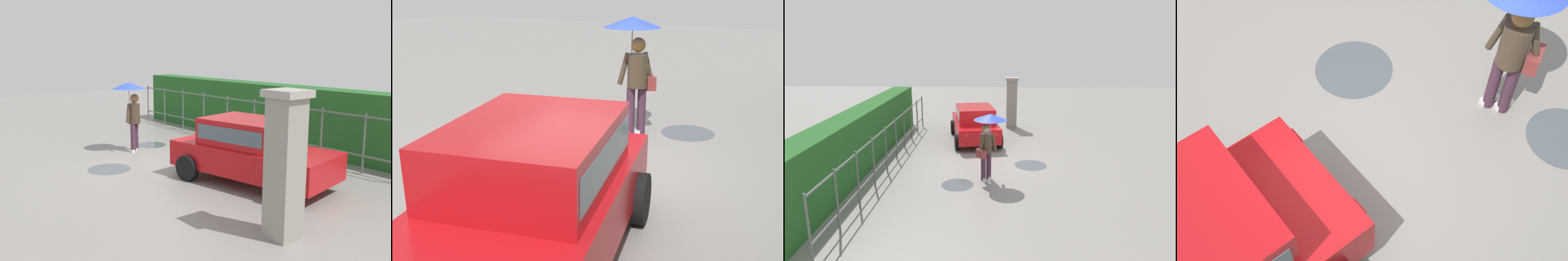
{
  "view_description": "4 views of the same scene",
  "coord_description": "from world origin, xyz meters",
  "views": [
    {
      "loc": [
        9.31,
        -6.36,
        3.05
      ],
      "look_at": [
        0.64,
        0.35,
        0.97
      ],
      "focal_mm": 40.07,
      "sensor_mm": 36.0,
      "label": 1
    },
    {
      "loc": [
        5.98,
        2.81,
        2.79
      ],
      "look_at": [
        0.54,
        0.21,
        0.81
      ],
      "focal_mm": 44.73,
      "sensor_mm": 36.0,
      "label": 2
    },
    {
      "loc": [
        -12.08,
        -0.12,
        4.16
      ],
      "look_at": [
        0.58,
        0.25,
        0.92
      ],
      "focal_mm": 32.63,
      "sensor_mm": 36.0,
      "label": 3
    },
    {
      "loc": [
        1.58,
        2.81,
        5.28
      ],
      "look_at": [
        0.04,
        0.07,
        0.87
      ],
      "focal_mm": 46.37,
      "sensor_mm": 36.0,
      "label": 4
    }
  ],
  "objects": [
    {
      "name": "pedestrian",
      "position": [
        -1.9,
        -0.06,
        1.51
      ],
      "size": [
        0.98,
        0.98,
        2.06
      ],
      "rotation": [
        0.0,
        0.0,
        -2.52
      ],
      "color": "#47283D",
      "rests_on": "ground"
    },
    {
      "name": "ground_plane",
      "position": [
        0.0,
        0.0,
        0.0
      ],
      "size": [
        40.0,
        40.0,
        0.0
      ],
      "primitive_type": "plane",
      "color": "gray"
    },
    {
      "name": "puddle_far",
      "position": [
        -2.33,
        0.84,
        0.0
      ],
      "size": [
        0.96,
        0.96,
        0.0
      ],
      "primitive_type": "cylinder",
      "color": "#4C545B",
      "rests_on": "ground"
    },
    {
      "name": "car",
      "position": [
        2.46,
        0.53,
        0.8
      ],
      "size": [
        3.93,
        2.36,
        1.48
      ],
      "rotation": [
        0.0,
        0.0,
        0.17
      ],
      "color": "#B71116",
      "rests_on": "ground"
    },
    {
      "name": "puddle_near",
      "position": [
        -0.56,
        -1.52,
        0.0
      ],
      "size": [
        1.09,
        1.09,
        0.0
      ],
      "primitive_type": "cylinder",
      "color": "#4C545B",
      "rests_on": "ground"
    }
  ]
}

